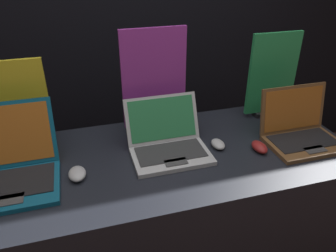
{
  "coord_description": "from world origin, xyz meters",
  "views": [
    {
      "loc": [
        -0.36,
        -0.84,
        1.75
      ],
      "look_at": [
        -0.01,
        0.37,
        1.05
      ],
      "focal_mm": 35.0,
      "sensor_mm": 36.0,
      "label": 1
    }
  ],
  "objects_px": {
    "laptop_front": "(12,166)",
    "laptop_middle": "(167,141)",
    "mouse_middle": "(218,144)",
    "promo_stand_back": "(272,78)",
    "mouse_back": "(259,147)",
    "promo_stand_front": "(13,108)",
    "promo_stand_middle": "(153,83)",
    "mouse_front": "(77,174)",
    "laptop_back": "(300,130)"
  },
  "relations": [
    {
      "from": "laptop_front",
      "to": "laptop_middle",
      "type": "distance_m",
      "value": 0.66
    },
    {
      "from": "mouse_middle",
      "to": "promo_stand_back",
      "type": "xyz_separation_m",
      "value": [
        0.41,
        0.24,
        0.2
      ]
    },
    {
      "from": "mouse_back",
      "to": "mouse_middle",
      "type": "bearing_deg",
      "value": 155.23
    },
    {
      "from": "promo_stand_front",
      "to": "mouse_back",
      "type": "relative_size",
      "value": 4.05
    },
    {
      "from": "promo_stand_middle",
      "to": "promo_stand_back",
      "type": "relative_size",
      "value": 1.12
    },
    {
      "from": "mouse_middle",
      "to": "promo_stand_front",
      "type": "bearing_deg",
      "value": 162.39
    },
    {
      "from": "mouse_front",
      "to": "promo_stand_back",
      "type": "bearing_deg",
      "value": 15.65
    },
    {
      "from": "promo_stand_middle",
      "to": "laptop_front",
      "type": "bearing_deg",
      "value": -157.91
    },
    {
      "from": "promo_stand_front",
      "to": "promo_stand_back",
      "type": "distance_m",
      "value": 1.31
    },
    {
      "from": "laptop_back",
      "to": "mouse_middle",
      "type": "bearing_deg",
      "value": 172.6
    },
    {
      "from": "laptop_middle",
      "to": "mouse_back",
      "type": "distance_m",
      "value": 0.44
    },
    {
      "from": "mouse_front",
      "to": "mouse_middle",
      "type": "xyz_separation_m",
      "value": [
        0.65,
        0.05,
        -0.0
      ]
    },
    {
      "from": "mouse_front",
      "to": "promo_stand_back",
      "type": "xyz_separation_m",
      "value": [
        1.06,
        0.3,
        0.2
      ]
    },
    {
      "from": "laptop_back",
      "to": "mouse_back",
      "type": "bearing_deg",
      "value": -173.23
    },
    {
      "from": "promo_stand_front",
      "to": "laptop_back",
      "type": "bearing_deg",
      "value": -14.52
    },
    {
      "from": "promo_stand_front",
      "to": "promo_stand_back",
      "type": "xyz_separation_m",
      "value": [
        1.31,
        -0.04,
        0.02
      ]
    },
    {
      "from": "mouse_front",
      "to": "promo_stand_middle",
      "type": "height_order",
      "value": "promo_stand_middle"
    },
    {
      "from": "laptop_front",
      "to": "mouse_middle",
      "type": "relative_size",
      "value": 4.26
    },
    {
      "from": "promo_stand_front",
      "to": "promo_stand_middle",
      "type": "relative_size",
      "value": 0.81
    },
    {
      "from": "laptop_middle",
      "to": "mouse_middle",
      "type": "relative_size",
      "value": 3.84
    },
    {
      "from": "laptop_front",
      "to": "mouse_front",
      "type": "bearing_deg",
      "value": -14.05
    },
    {
      "from": "laptop_front",
      "to": "promo_stand_middle",
      "type": "relative_size",
      "value": 0.75
    },
    {
      "from": "promo_stand_middle",
      "to": "laptop_back",
      "type": "height_order",
      "value": "promo_stand_middle"
    },
    {
      "from": "mouse_middle",
      "to": "promo_stand_middle",
      "type": "bearing_deg",
      "value": 131.3
    },
    {
      "from": "laptop_front",
      "to": "laptop_back",
      "type": "height_order",
      "value": "laptop_front"
    },
    {
      "from": "laptop_front",
      "to": "mouse_back",
      "type": "bearing_deg",
      "value": -4.79
    },
    {
      "from": "mouse_front",
      "to": "mouse_back",
      "type": "xyz_separation_m",
      "value": [
        0.83,
        -0.03,
        0.0
      ]
    },
    {
      "from": "mouse_front",
      "to": "promo_stand_middle",
      "type": "bearing_deg",
      "value": 38.68
    },
    {
      "from": "mouse_front",
      "to": "mouse_middle",
      "type": "height_order",
      "value": "mouse_front"
    },
    {
      "from": "laptop_middle",
      "to": "laptop_back",
      "type": "relative_size",
      "value": 1.0
    },
    {
      "from": "mouse_middle",
      "to": "promo_stand_back",
      "type": "bearing_deg",
      "value": 31.04
    },
    {
      "from": "laptop_back",
      "to": "promo_stand_back",
      "type": "bearing_deg",
      "value": 90.0
    },
    {
      "from": "promo_stand_front",
      "to": "promo_stand_middle",
      "type": "height_order",
      "value": "promo_stand_middle"
    },
    {
      "from": "laptop_back",
      "to": "mouse_front",
      "type": "bearing_deg",
      "value": 179.96
    },
    {
      "from": "mouse_front",
      "to": "laptop_front",
      "type": "bearing_deg",
      "value": 165.95
    },
    {
      "from": "mouse_back",
      "to": "laptop_back",
      "type": "bearing_deg",
      "value": 6.77
    },
    {
      "from": "laptop_front",
      "to": "mouse_back",
      "type": "height_order",
      "value": "laptop_front"
    },
    {
      "from": "mouse_middle",
      "to": "laptop_back",
      "type": "height_order",
      "value": "laptop_back"
    },
    {
      "from": "laptop_middle",
      "to": "laptop_back",
      "type": "bearing_deg",
      "value": -7.88
    },
    {
      "from": "laptop_middle",
      "to": "mouse_middle",
      "type": "bearing_deg",
      "value": -8.69
    },
    {
      "from": "mouse_front",
      "to": "mouse_back",
      "type": "relative_size",
      "value": 0.99
    },
    {
      "from": "promo_stand_front",
      "to": "mouse_back",
      "type": "bearing_deg",
      "value": -18.82
    },
    {
      "from": "mouse_middle",
      "to": "mouse_back",
      "type": "bearing_deg",
      "value": -24.77
    },
    {
      "from": "laptop_middle",
      "to": "laptop_back",
      "type": "distance_m",
      "value": 0.66
    },
    {
      "from": "mouse_middle",
      "to": "promo_stand_middle",
      "type": "xyz_separation_m",
      "value": [
        -0.24,
        0.28,
        0.23
      ]
    },
    {
      "from": "laptop_front",
      "to": "laptop_middle",
      "type": "height_order",
      "value": "laptop_front"
    },
    {
      "from": "laptop_middle",
      "to": "mouse_middle",
      "type": "height_order",
      "value": "laptop_middle"
    },
    {
      "from": "laptop_middle",
      "to": "mouse_front",
      "type": "bearing_deg",
      "value": -167.73
    },
    {
      "from": "laptop_middle",
      "to": "promo_stand_back",
      "type": "xyz_separation_m",
      "value": [
        0.65,
        0.21,
        0.17
      ]
    },
    {
      "from": "mouse_front",
      "to": "promo_stand_back",
      "type": "relative_size",
      "value": 0.22
    }
  ]
}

